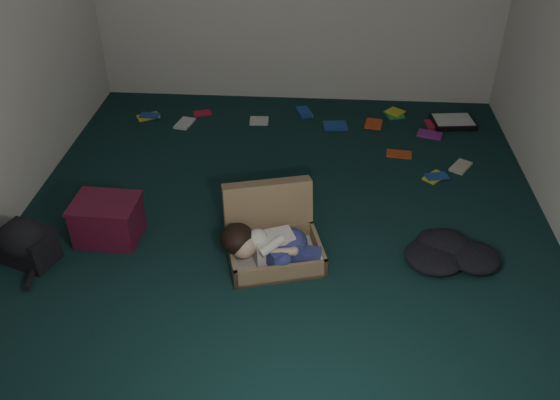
# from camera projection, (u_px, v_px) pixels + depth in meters

# --- Properties ---
(floor) EXTENTS (4.50, 4.50, 0.00)m
(floor) POSITION_uv_depth(u_px,v_px,m) (281.00, 227.00, 4.40)
(floor) COLOR black
(floor) RESTS_ON ground
(wall_front) EXTENTS (4.50, 0.00, 4.50)m
(wall_front) POSITION_uv_depth(u_px,v_px,m) (232.00, 335.00, 1.82)
(wall_front) COLOR silver
(wall_front) RESTS_ON ground
(suitcase) EXTENTS (0.76, 0.75, 0.46)m
(suitcase) POSITION_uv_depth(u_px,v_px,m) (272.00, 235.00, 4.10)
(suitcase) COLOR #8C714D
(suitcase) RESTS_ON floor
(person) EXTENTS (0.70, 0.35, 0.28)m
(person) POSITION_uv_depth(u_px,v_px,m) (270.00, 245.00, 3.95)
(person) COLOR silver
(person) RESTS_ON suitcase
(maroon_bin) EXTENTS (0.47, 0.38, 0.31)m
(maroon_bin) POSITION_uv_depth(u_px,v_px,m) (108.00, 220.00, 4.21)
(maroon_bin) COLOR #591228
(maroon_bin) RESTS_ON floor
(backpack) EXTENTS (0.54, 0.48, 0.27)m
(backpack) POSITION_uv_depth(u_px,v_px,m) (27.00, 245.00, 4.02)
(backpack) COLOR black
(backpack) RESTS_ON floor
(clothing_pile) EXTENTS (0.55, 0.50, 0.15)m
(clothing_pile) POSITION_uv_depth(u_px,v_px,m) (451.00, 245.00, 4.11)
(clothing_pile) COLOR black
(clothing_pile) RESTS_ON floor
(paper_tray) EXTENTS (0.43, 0.34, 0.06)m
(paper_tray) POSITION_uv_depth(u_px,v_px,m) (453.00, 122.00, 5.74)
(paper_tray) COLOR black
(paper_tray) RESTS_ON floor
(book_scatter) EXTENTS (3.10, 1.36, 0.02)m
(book_scatter) POSITION_uv_depth(u_px,v_px,m) (332.00, 130.00, 5.63)
(book_scatter) COLOR yellow
(book_scatter) RESTS_ON floor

